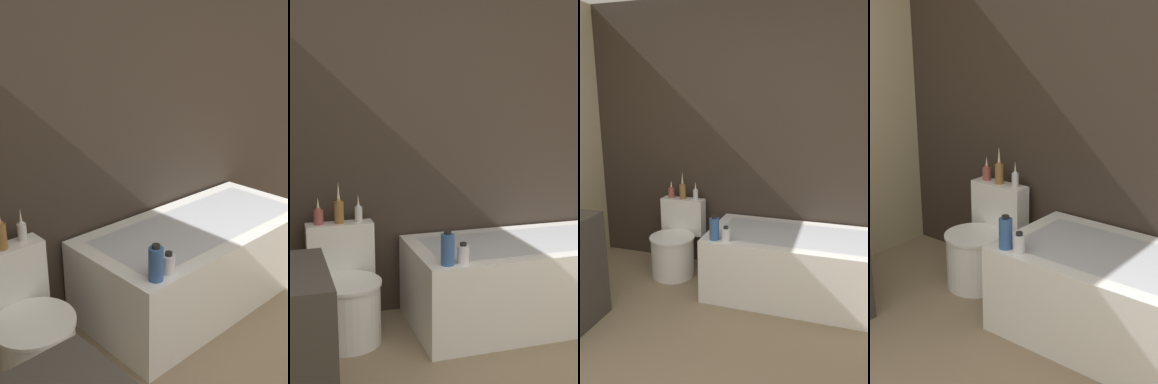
% 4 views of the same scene
% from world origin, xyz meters
% --- Properties ---
extents(wall_back_tiled, '(6.40, 0.06, 2.60)m').
position_xyz_m(wall_back_tiled, '(0.00, 2.43, 1.30)').
color(wall_back_tiled, '#332821').
rests_on(wall_back_tiled, ground_plane).
extents(bathtub, '(1.68, 0.79, 0.56)m').
position_xyz_m(bathtub, '(0.71, 1.98, 0.28)').
color(bathtub, white).
rests_on(bathtub, ground).
extents(toilet, '(0.44, 0.56, 0.71)m').
position_xyz_m(toilet, '(-0.56, 2.06, 0.28)').
color(toilet, white).
rests_on(toilet, ground).
extents(vase_gold, '(0.06, 0.06, 0.18)m').
position_xyz_m(vase_gold, '(-0.69, 2.28, 0.77)').
color(vase_gold, '#994C47').
rests_on(vase_gold, toilet).
extents(vase_silver, '(0.06, 0.06, 0.27)m').
position_xyz_m(vase_silver, '(-0.56, 2.27, 0.80)').
color(vase_silver, olive).
rests_on(vase_silver, toilet).
extents(vase_bronze, '(0.05, 0.05, 0.18)m').
position_xyz_m(vase_bronze, '(-0.43, 2.29, 0.77)').
color(vase_bronze, silver).
rests_on(vase_bronze, toilet).
extents(shampoo_bottle_tall, '(0.08, 0.08, 0.21)m').
position_xyz_m(shampoo_bottle_tall, '(-0.01, 1.67, 0.66)').
color(shampoo_bottle_tall, '#335999').
rests_on(shampoo_bottle_tall, bathtub).
extents(shampoo_bottle_short, '(0.07, 0.07, 0.13)m').
position_xyz_m(shampoo_bottle_short, '(0.08, 1.67, 0.62)').
color(shampoo_bottle_short, silver).
rests_on(shampoo_bottle_short, bathtub).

